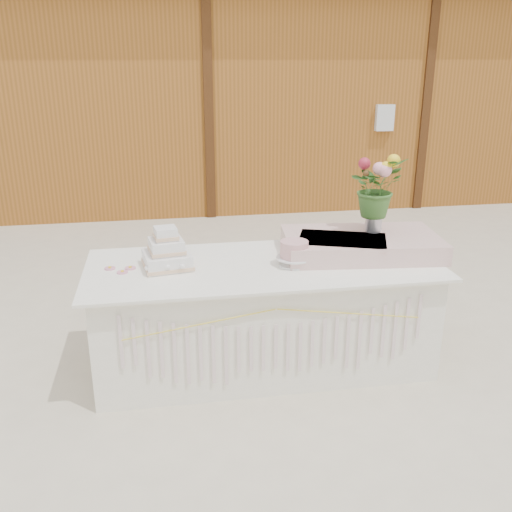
{
  "coord_description": "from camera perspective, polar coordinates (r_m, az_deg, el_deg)",
  "views": [
    {
      "loc": [
        -0.66,
        -3.59,
        2.12
      ],
      "look_at": [
        0.0,
        0.3,
        0.72
      ],
      "focal_mm": 40.0,
      "sensor_mm": 36.0,
      "label": 1
    }
  ],
  "objects": [
    {
      "name": "ground",
      "position": [
        4.22,
        0.69,
        -10.61
      ],
      "size": [
        80.0,
        80.0,
        0.0
      ],
      "primitive_type": "plane",
      "color": "beige",
      "rests_on": "ground"
    },
    {
      "name": "barn",
      "position": [
        9.62,
        -5.97,
        16.8
      ],
      "size": [
        12.6,
        4.6,
        3.3
      ],
      "color": "#94561F",
      "rests_on": "ground"
    },
    {
      "name": "cake_table",
      "position": [
        4.04,
        0.72,
        -5.89
      ],
      "size": [
        2.4,
        1.0,
        0.77
      ],
      "color": "white",
      "rests_on": "ground"
    },
    {
      "name": "wedding_cake",
      "position": [
        3.84,
        -8.91,
        0.22
      ],
      "size": [
        0.35,
        0.35,
        0.28
      ],
      "rotation": [
        0.0,
        0.0,
        0.16
      ],
      "color": "white",
      "rests_on": "cake_table"
    },
    {
      "name": "pink_cake_stand",
      "position": [
        3.83,
        3.84,
        0.4
      ],
      "size": [
        0.24,
        0.24,
        0.17
      ],
      "color": "white",
      "rests_on": "cake_table"
    },
    {
      "name": "satin_runner",
      "position": [
        4.14,
        10.46,
        1.16
      ],
      "size": [
        1.15,
        0.73,
        0.14
      ],
      "primitive_type": "cube",
      "rotation": [
        0.0,
        0.0,
        -0.1
      ],
      "color": "beige",
      "rests_on": "cake_table"
    },
    {
      "name": "flower_vase",
      "position": [
        4.2,
        11.68,
        3.5
      ],
      "size": [
        0.12,
        0.12,
        0.16
      ],
      "primitive_type": "cylinder",
      "color": "silver",
      "rests_on": "satin_runner"
    },
    {
      "name": "bouquet",
      "position": [
        4.13,
        11.96,
        7.41
      ],
      "size": [
        0.49,
        0.46,
        0.42
      ],
      "primitive_type": "imported",
      "rotation": [
        0.0,
        0.0,
        0.46
      ],
      "color": "#3B692A",
      "rests_on": "flower_vase"
    },
    {
      "name": "loose_flowers",
      "position": [
        3.88,
        -13.48,
        -1.26
      ],
      "size": [
        0.16,
        0.36,
        0.02
      ],
      "primitive_type": null,
      "rotation": [
        0.0,
        0.0,
        0.03
      ],
      "color": "pink",
      "rests_on": "cake_table"
    }
  ]
}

